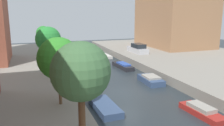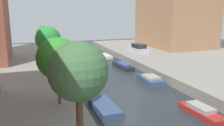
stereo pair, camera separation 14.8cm
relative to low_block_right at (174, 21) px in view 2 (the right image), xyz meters
The scene contains 14 objects.
ground_plane 27.31m from the low_block_right, 132.41° to the right, with size 84.00×84.00×0.00m, color #232B30.
low_block_right is the anchor object (origin of this frame).
street_tree_1 38.83m from the low_block_right, 129.37° to the right, with size 2.48×2.48×5.43m.
street_tree_2 33.54m from the low_block_right, 137.31° to the right, with size 2.98×2.98×4.86m.
street_tree_3 28.78m from the low_block_right, 148.90° to the right, with size 2.54×2.54×5.11m.
street_tree_4 25.80m from the low_block_right, 162.85° to the right, with size 1.82×1.82×4.75m.
parked_car 11.70m from the low_block_right, 153.87° to the right, with size 1.90×4.56×1.48m.
moored_boat_left_2 31.56m from the low_block_right, 133.15° to the right, with size 1.67×4.09×0.51m.
moored_boat_left_3 26.38m from the low_block_right, 145.06° to the right, with size 1.27×3.82×0.92m.
moored_boat_left_4 23.05m from the low_block_right, 164.28° to the right, with size 1.53×3.62×0.70m.
moored_boat_right_2 30.39m from the low_block_right, 119.59° to the right, with size 1.45×3.90×0.76m.
moored_boat_right_3 23.27m from the low_block_right, 129.39° to the right, with size 1.84×3.67×0.81m.
moored_boat_right_4 18.65m from the low_block_right, 145.11° to the right, with size 1.52×4.61×0.75m.
moored_boat_right_5 15.60m from the low_block_right, behind, with size 1.33×3.86×0.45m.
Camera 2 is at (-8.40, -19.46, 7.56)m, focal length 37.82 mm.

